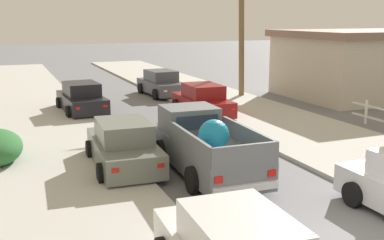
{
  "coord_description": "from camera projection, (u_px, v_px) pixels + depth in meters",
  "views": [
    {
      "loc": [
        -6.19,
        -6.98,
        4.65
      ],
      "look_at": [
        -0.25,
        7.5,
        1.2
      ],
      "focal_mm": 43.35,
      "sensor_mm": 36.0,
      "label": 1
    }
  ],
  "objects": [
    {
      "name": "car_right_far",
      "position": [
        124.0,
        146.0,
        14.56
      ],
      "size": [
        2.19,
        4.33,
        1.54
      ],
      "color": "slate",
      "rests_on": "ground"
    },
    {
      "name": "car_right_mid",
      "position": [
        202.0,
        101.0,
        22.51
      ],
      "size": [
        2.12,
        4.3,
        1.54
      ],
      "color": "maroon",
      "rests_on": "ground"
    },
    {
      "name": "curb_left",
      "position": [
        69.0,
        133.0,
        19.0
      ],
      "size": [
        0.16,
        60.0,
        0.1
      ],
      "primitive_type": "cube",
      "color": "silver",
      "rests_on": "ground"
    },
    {
      "name": "sidewalk_right",
      "position": [
        259.0,
        115.0,
        22.32
      ],
      "size": [
        5.26,
        60.0,
        0.12
      ],
      "primitive_type": "cube",
      "color": "beige",
      "rests_on": "ground"
    },
    {
      "name": "roadside_house",
      "position": [
        370.0,
        63.0,
        28.07
      ],
      "size": [
        10.38,
        7.37,
        3.95
      ],
      "color": "beige",
      "rests_on": "ground"
    },
    {
      "name": "car_right_near",
      "position": [
        161.0,
        84.0,
        28.33
      ],
      "size": [
        2.21,
        4.34,
        1.54
      ],
      "color": "#474C56",
      "rests_on": "ground"
    },
    {
      "name": "sidewalk_left",
      "position": [
        38.0,
        135.0,
        18.55
      ],
      "size": [
        5.26,
        60.0,
        0.12
      ],
      "primitive_type": "cube",
      "color": "beige",
      "rests_on": "ground"
    },
    {
      "name": "pickup_truck",
      "position": [
        205.0,
        146.0,
        14.19
      ],
      "size": [
        2.34,
        5.27,
        1.88
      ],
      "color": "slate",
      "rests_on": "ground"
    },
    {
      "name": "curb_right",
      "position": [
        237.0,
        118.0,
        21.87
      ],
      "size": [
        0.16,
        60.0,
        0.1
      ],
      "primitive_type": "cube",
      "color": "silver",
      "rests_on": "ground"
    },
    {
      "name": "car_left_mid",
      "position": [
        82.0,
        99.0,
        23.12
      ],
      "size": [
        2.21,
        4.34,
        1.54
      ],
      "color": "black",
      "rests_on": "ground"
    }
  ]
}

